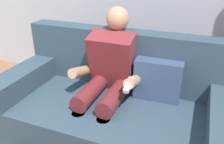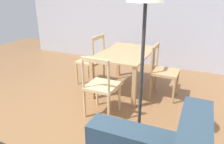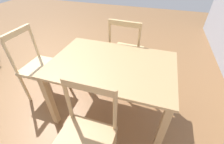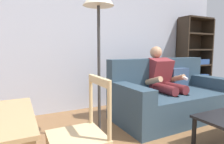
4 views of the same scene
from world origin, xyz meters
TOP-DOWN VIEW (x-y plane):
  - couch at (1.12, 1.59)m, footprint 2.01×1.00m
  - person_lounging at (1.02, 1.64)m, footprint 0.59×0.90m

SIDE VIEW (x-z plane):
  - couch at x=1.12m, z-range -0.15..0.83m
  - person_lounging at x=1.02m, z-range 0.02..1.21m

